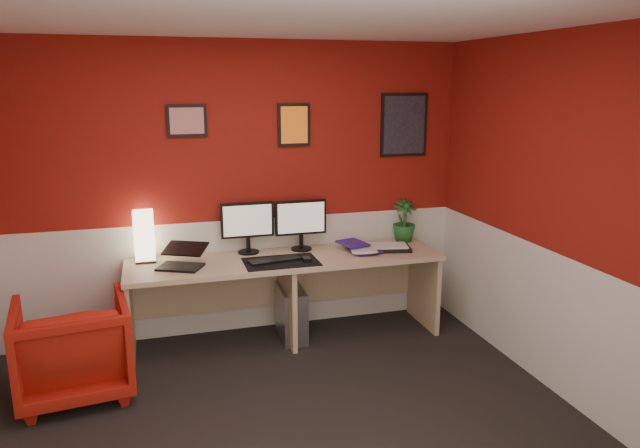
{
  "coord_description": "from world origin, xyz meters",
  "views": [
    {
      "loc": [
        -0.68,
        -3.22,
        2.15
      ],
      "look_at": [
        0.6,
        1.21,
        1.05
      ],
      "focal_mm": 33.31,
      "sensor_mm": 36.0,
      "label": 1
    }
  ],
  "objects_px": {
    "laptop": "(180,255)",
    "zen_tray": "(390,248)",
    "desk": "(287,299)",
    "monitor_right": "(301,217)",
    "shoji_lamp": "(144,238)",
    "monitor_left": "(248,220)",
    "potted_plant": "(404,221)",
    "armchair": "(73,348)",
    "pc_tower": "(291,313)"
  },
  "relations": [
    {
      "from": "pc_tower",
      "to": "zen_tray",
      "type": "bearing_deg",
      "value": -0.76
    },
    {
      "from": "laptop",
      "to": "zen_tray",
      "type": "relative_size",
      "value": 0.94
    },
    {
      "from": "laptop",
      "to": "monitor_right",
      "type": "distance_m",
      "value": 1.09
    },
    {
      "from": "shoji_lamp",
      "to": "monitor_left",
      "type": "xyz_separation_m",
      "value": [
        0.85,
        0.01,
        0.09
      ]
    },
    {
      "from": "laptop",
      "to": "pc_tower",
      "type": "relative_size",
      "value": 0.73
    },
    {
      "from": "zen_tray",
      "to": "shoji_lamp",
      "type": "bearing_deg",
      "value": 173.64
    },
    {
      "from": "zen_tray",
      "to": "armchair",
      "type": "bearing_deg",
      "value": -169.68
    },
    {
      "from": "laptop",
      "to": "pc_tower",
      "type": "height_order",
      "value": "laptop"
    },
    {
      "from": "zen_tray",
      "to": "desk",
      "type": "bearing_deg",
      "value": 179.65
    },
    {
      "from": "potted_plant",
      "to": "pc_tower",
      "type": "distance_m",
      "value": 1.33
    },
    {
      "from": "desk",
      "to": "zen_tray",
      "type": "bearing_deg",
      "value": -0.35
    },
    {
      "from": "shoji_lamp",
      "to": "monitor_right",
      "type": "distance_m",
      "value": 1.31
    },
    {
      "from": "shoji_lamp",
      "to": "monitor_left",
      "type": "relative_size",
      "value": 0.69
    },
    {
      "from": "shoji_lamp",
      "to": "monitor_left",
      "type": "height_order",
      "value": "monitor_left"
    },
    {
      "from": "zen_tray",
      "to": "potted_plant",
      "type": "bearing_deg",
      "value": 45.02
    },
    {
      "from": "monitor_left",
      "to": "desk",
      "type": "bearing_deg",
      "value": -40.28
    },
    {
      "from": "laptop",
      "to": "pc_tower",
      "type": "bearing_deg",
      "value": 30.67
    },
    {
      "from": "laptop",
      "to": "potted_plant",
      "type": "xyz_separation_m",
      "value": [
        2.02,
        0.27,
        0.08
      ]
    },
    {
      "from": "potted_plant",
      "to": "monitor_right",
      "type": "bearing_deg",
      "value": -178.45
    },
    {
      "from": "laptop",
      "to": "zen_tray",
      "type": "bearing_deg",
      "value": 27.45
    },
    {
      "from": "monitor_right",
      "to": "desk",
      "type": "bearing_deg",
      "value": -131.69
    },
    {
      "from": "desk",
      "to": "monitor_left",
      "type": "distance_m",
      "value": 0.75
    },
    {
      "from": "pc_tower",
      "to": "laptop",
      "type": "bearing_deg",
      "value": -174.21
    },
    {
      "from": "monitor_left",
      "to": "potted_plant",
      "type": "bearing_deg",
      "value": -0.13
    },
    {
      "from": "desk",
      "to": "zen_tray",
      "type": "xyz_separation_m",
      "value": [
        0.92,
        -0.01,
        0.38
      ]
    },
    {
      "from": "monitor_right",
      "to": "pc_tower",
      "type": "xyz_separation_m",
      "value": [
        -0.14,
        -0.18,
        -0.8
      ]
    },
    {
      "from": "laptop",
      "to": "potted_plant",
      "type": "bearing_deg",
      "value": 33.98
    },
    {
      "from": "monitor_right",
      "to": "armchair",
      "type": "xyz_separation_m",
      "value": [
        -1.82,
        -0.68,
        -0.67
      ]
    },
    {
      "from": "monitor_left",
      "to": "zen_tray",
      "type": "xyz_separation_m",
      "value": [
        1.2,
        -0.24,
        -0.28
      ]
    },
    {
      "from": "desk",
      "to": "monitor_left",
      "type": "bearing_deg",
      "value": 139.72
    },
    {
      "from": "desk",
      "to": "potted_plant",
      "type": "relative_size",
      "value": 6.8
    },
    {
      "from": "monitor_left",
      "to": "pc_tower",
      "type": "bearing_deg",
      "value": -32.8
    },
    {
      "from": "shoji_lamp",
      "to": "potted_plant",
      "type": "xyz_separation_m",
      "value": [
        2.28,
        0.01,
        -0.01
      ]
    },
    {
      "from": "laptop",
      "to": "armchair",
      "type": "bearing_deg",
      "value": -124.74
    },
    {
      "from": "desk",
      "to": "pc_tower",
      "type": "distance_m",
      "value": 0.15
    },
    {
      "from": "armchair",
      "to": "zen_tray",
      "type": "bearing_deg",
      "value": -176.83
    },
    {
      "from": "desk",
      "to": "monitor_left",
      "type": "xyz_separation_m",
      "value": [
        -0.28,
        0.23,
        0.66
      ]
    },
    {
      "from": "monitor_left",
      "to": "pc_tower",
      "type": "relative_size",
      "value": 1.29
    },
    {
      "from": "laptop",
      "to": "potted_plant",
      "type": "relative_size",
      "value": 0.86
    },
    {
      "from": "shoji_lamp",
      "to": "pc_tower",
      "type": "height_order",
      "value": "shoji_lamp"
    },
    {
      "from": "laptop",
      "to": "monitor_left",
      "type": "bearing_deg",
      "value": 51.59
    },
    {
      "from": "pc_tower",
      "to": "monitor_left",
      "type": "bearing_deg",
      "value": 148.6
    },
    {
      "from": "desk",
      "to": "monitor_right",
      "type": "height_order",
      "value": "monitor_right"
    },
    {
      "from": "laptop",
      "to": "monitor_right",
      "type": "relative_size",
      "value": 0.57
    },
    {
      "from": "armchair",
      "to": "desk",
      "type": "bearing_deg",
      "value": -171.08
    },
    {
      "from": "desk",
      "to": "potted_plant",
      "type": "bearing_deg",
      "value": 11.29
    },
    {
      "from": "shoji_lamp",
      "to": "armchair",
      "type": "relative_size",
      "value": 0.52
    },
    {
      "from": "armchair",
      "to": "shoji_lamp",
      "type": "bearing_deg",
      "value": -133.77
    },
    {
      "from": "laptop",
      "to": "armchair",
      "type": "height_order",
      "value": "laptop"
    },
    {
      "from": "shoji_lamp",
      "to": "armchair",
      "type": "height_order",
      "value": "shoji_lamp"
    }
  ]
}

